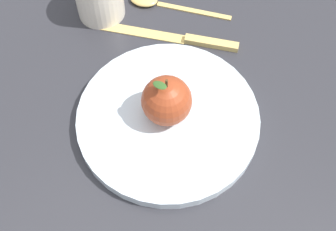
# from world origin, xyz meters

# --- Properties ---
(ground_plane) EXTENTS (2.40, 2.40, 0.00)m
(ground_plane) POSITION_xyz_m (0.00, 0.00, 0.00)
(ground_plane) COLOR #2D2D33
(dinner_plate) EXTENTS (0.26, 0.26, 0.02)m
(dinner_plate) POSITION_xyz_m (0.01, 0.01, 0.01)
(dinner_plate) COLOR silver
(dinner_plate) RESTS_ON ground_plane
(apple) EXTENTS (0.07, 0.07, 0.09)m
(apple) POSITION_xyz_m (0.01, 0.01, 0.05)
(apple) COLOR #9E3D1E
(apple) RESTS_ON dinner_plate
(knife) EXTENTS (0.18, 0.16, 0.01)m
(knife) POSITION_xyz_m (-0.09, -0.11, 0.00)
(knife) COLOR #D8B766
(knife) RESTS_ON ground_plane
(spoon) EXTENTS (0.14, 0.14, 0.01)m
(spoon) POSITION_xyz_m (-0.09, -0.21, 0.01)
(spoon) COLOR #D8B766
(spoon) RESTS_ON ground_plane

